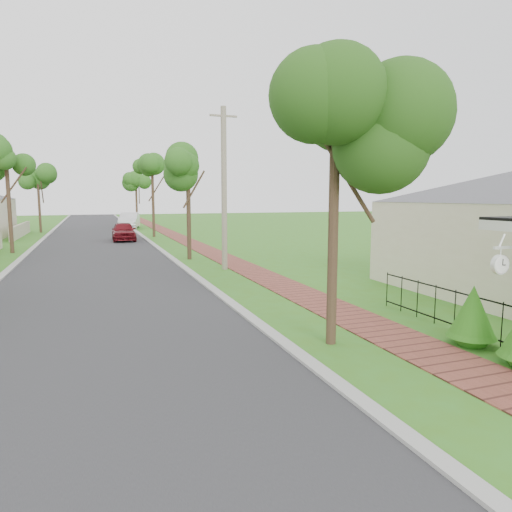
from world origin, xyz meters
TOP-DOWN VIEW (x-y plane):
  - ground at (0.00, 0.00)m, footprint 160.00×160.00m
  - road at (-3.00, 20.00)m, footprint 7.00×120.00m
  - kerb_right at (0.65, 20.00)m, footprint 0.30×120.00m
  - kerb_left at (-6.65, 20.00)m, footprint 0.30×120.00m
  - sidewalk at (3.25, 20.00)m, footprint 1.50×120.00m
  - picket_fence at (4.90, -0.00)m, footprint 0.03×8.02m
  - street_trees at (-2.87, 26.84)m, footprint 10.70×37.65m
  - parked_car_red at (-1.00, 27.42)m, footprint 1.69×4.04m
  - parked_car_white at (0.40, 40.35)m, footprint 2.54×5.09m
  - near_tree at (1.66, 1.50)m, footprint 2.27×2.27m
  - utility_pole at (2.30, 12.19)m, footprint 1.20×0.24m
  - station_clock at (4.06, -0.60)m, footprint 0.64×0.13m

SIDE VIEW (x-z plane):
  - ground at x=0.00m, z-range 0.00..0.00m
  - road at x=-3.00m, z-range -0.01..0.01m
  - kerb_right at x=0.65m, z-range -0.05..0.05m
  - kerb_left at x=-6.65m, z-range -0.05..0.05m
  - sidewalk at x=3.25m, z-range -0.01..0.01m
  - picket_fence at x=4.90m, z-range 0.03..1.03m
  - parked_car_red at x=-1.00m, z-range 0.00..1.36m
  - parked_car_white at x=0.40m, z-range 0.00..1.60m
  - station_clock at x=4.06m, z-range 1.68..2.22m
  - utility_pole at x=2.30m, z-range 0.06..7.06m
  - street_trees at x=-2.87m, z-range 1.59..7.48m
  - near_tree at x=1.66m, z-range 1.73..7.56m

